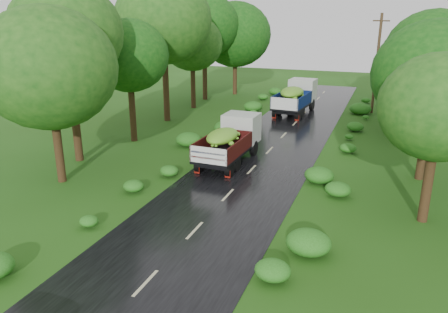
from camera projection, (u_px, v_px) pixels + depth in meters
The scene contains 9 objects.
ground at pixel (146, 283), 14.68m from camera, with size 120.00×120.00×0.00m, color #1E420E.
road at pixel (204, 220), 19.12m from camera, with size 6.50×80.00×0.02m, color black.
road_lines at pixel (213, 211), 20.01m from camera, with size 0.12×69.60×0.00m.
truck_near at pixel (231, 138), 26.35m from camera, with size 2.32×6.20×2.58m.
truck_far at pixel (296, 96), 39.28m from camera, with size 2.88×6.88×2.82m.
utility_pole at pixel (377, 63), 38.39m from camera, with size 1.43×0.74×8.70m.
trees_left at pixel (169, 37), 35.03m from camera, with size 5.79×32.42×9.91m.
trees_right at pixel (425, 66), 30.26m from camera, with size 5.20×31.97×7.35m.
shrubs at pixel (261, 154), 27.01m from camera, with size 11.90×44.00×0.70m.
Camera 1 is at (6.94, -10.86, 8.65)m, focal length 35.00 mm.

